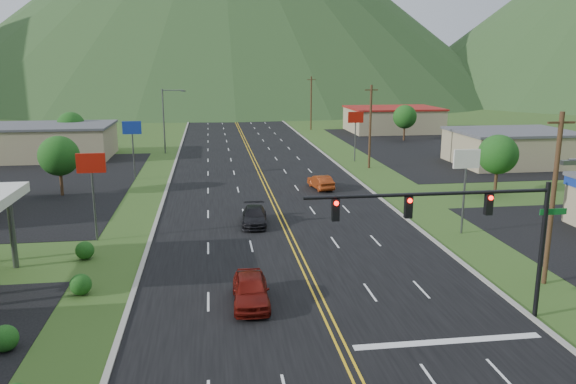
{
  "coord_description": "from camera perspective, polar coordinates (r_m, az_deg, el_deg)",
  "views": [
    {
      "loc": [
        -5.62,
        -10.44,
        12.64
      ],
      "look_at": [
        -0.78,
        24.27,
        4.5
      ],
      "focal_mm": 35.0,
      "sensor_mm": 36.0,
      "label": 1
    }
  ],
  "objects": [
    {
      "name": "traffic_signal",
      "position": [
        28.23,
        17.78,
        -2.58
      ],
      "size": [
        13.1,
        0.43,
        7.0
      ],
      "color": "black",
      "rests_on": "ground"
    },
    {
      "name": "streetlight_west",
      "position": [
        81.01,
        -12.3,
        7.5
      ],
      "size": [
        3.28,
        0.25,
        9.0
      ],
      "color": "#59595E",
      "rests_on": "ground"
    },
    {
      "name": "building_west_far",
      "position": [
        82.23,
        -23.75,
        4.72
      ],
      "size": [
        18.4,
        11.4,
        4.5
      ],
      "color": "tan",
      "rests_on": "ground"
    },
    {
      "name": "building_east_mid",
      "position": [
        76.21,
        21.8,
        4.24
      ],
      "size": [
        14.4,
        11.4,
        4.3
      ],
      "color": "tan",
      "rests_on": "ground"
    },
    {
      "name": "building_east_far",
      "position": [
        106.42,
        10.6,
        7.26
      ],
      "size": [
        16.4,
        12.4,
        4.5
      ],
      "color": "tan",
      "rests_on": "ground"
    },
    {
      "name": "pole_sign_west_a",
      "position": [
        41.99,
        -19.32,
        1.92
      ],
      "size": [
        2.0,
        0.18,
        6.4
      ],
      "color": "#59595E",
      "rests_on": "ground"
    },
    {
      "name": "pole_sign_west_b",
      "position": [
        63.46,
        -15.55,
        5.73
      ],
      "size": [
        2.0,
        0.18,
        6.4
      ],
      "color": "#59595E",
      "rests_on": "ground"
    },
    {
      "name": "pole_sign_east_a",
      "position": [
        43.38,
        17.63,
        2.38
      ],
      "size": [
        2.0,
        0.18,
        6.4
      ],
      "color": "#59595E",
      "rests_on": "ground"
    },
    {
      "name": "pole_sign_east_b",
      "position": [
        73.25,
        6.88,
        7.04
      ],
      "size": [
        2.0,
        0.18,
        6.4
      ],
      "color": "#59595E",
      "rests_on": "ground"
    },
    {
      "name": "tree_west_a",
      "position": [
        57.94,
        -22.25,
        3.41
      ],
      "size": [
        3.84,
        3.84,
        5.82
      ],
      "color": "#382314",
      "rests_on": "ground"
    },
    {
      "name": "tree_west_b",
      "position": [
        85.14,
        -21.19,
        6.3
      ],
      "size": [
        3.84,
        3.84,
        5.82
      ],
      "color": "#382314",
      "rests_on": "ground"
    },
    {
      "name": "tree_east_a",
      "position": [
        58.17,
        20.56,
        3.59
      ],
      "size": [
        3.84,
        3.84,
        5.82
      ],
      "color": "#382314",
      "rests_on": "ground"
    },
    {
      "name": "tree_east_b",
      "position": [
        94.33,
        11.79,
        7.48
      ],
      "size": [
        3.84,
        3.84,
        5.82
      ],
      "color": "#382314",
      "rests_on": "ground"
    },
    {
      "name": "utility_pole_a",
      "position": [
        35.08,
        25.33,
        -0.57
      ],
      "size": [
        1.6,
        0.28,
        10.0
      ],
      "color": "#382314",
      "rests_on": "ground"
    },
    {
      "name": "utility_pole_b",
      "position": [
        68.59,
        8.35,
        6.65
      ],
      "size": [
        1.6,
        0.28,
        10.0
      ],
      "color": "#382314",
      "rests_on": "ground"
    },
    {
      "name": "utility_pole_c",
      "position": [
        107.42,
        2.36,
        9.06
      ],
      "size": [
        1.6,
        0.28,
        10.0
      ],
      "color": "#382314",
      "rests_on": "ground"
    },
    {
      "name": "utility_pole_d",
      "position": [
        146.88,
        -0.46,
        10.15
      ],
      "size": [
        1.6,
        0.28,
        10.0
      ],
      "color": "#382314",
      "rests_on": "ground"
    },
    {
      "name": "car_red_near",
      "position": [
        30.3,
        -3.81,
        -9.94
      ],
      "size": [
        2.03,
        4.79,
        1.61
      ],
      "primitive_type": "imported",
      "rotation": [
        0.0,
        0.0,
        -0.03
      ],
      "color": "#64100B",
      "rests_on": "ground"
    },
    {
      "name": "car_dark_mid",
      "position": [
        44.54,
        -3.44,
        -2.51
      ],
      "size": [
        2.3,
        4.88,
        1.38
      ],
      "primitive_type": "imported",
      "rotation": [
        0.0,
        0.0,
        -0.08
      ],
      "color": "black",
      "rests_on": "ground"
    },
    {
      "name": "car_red_far",
      "position": [
        57.11,
        3.34,
        0.99
      ],
      "size": [
        2.17,
        4.46,
        1.41
      ],
      "primitive_type": "imported",
      "rotation": [
        0.0,
        0.0,
        3.3
      ],
      "color": "maroon",
      "rests_on": "ground"
    }
  ]
}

